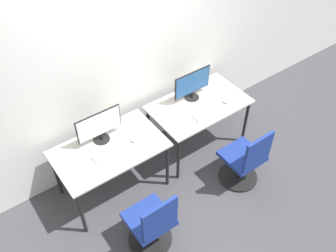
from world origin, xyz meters
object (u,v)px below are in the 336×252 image
at_px(office_chair_left, 152,225).
at_px(monitor_right, 192,84).
at_px(monitor_left, 99,126).
at_px(mouse_left, 133,140).
at_px(office_chair_right, 245,162).
at_px(keyboard_left, 112,152).
at_px(mouse_right, 226,101).
at_px(keyboard_right, 209,111).

relative_size(office_chair_left, monitor_right, 1.65).
height_order(monitor_left, mouse_left, monitor_left).
bearing_deg(office_chair_right, monitor_right, 93.37).
xyz_separation_m(keyboard_left, mouse_right, (1.56, -0.10, 0.01)).
distance_m(keyboard_left, mouse_left, 0.28).
height_order(monitor_left, monitor_right, same).
bearing_deg(office_chair_left, monitor_right, 37.94).
height_order(keyboard_left, mouse_right, mouse_right).
relative_size(mouse_right, office_chair_right, 0.10).
xyz_separation_m(office_chair_left, mouse_right, (1.60, 0.70, 0.39)).
height_order(office_chair_left, office_chair_right, same).
bearing_deg(office_chair_left, keyboard_right, 27.76).
bearing_deg(monitor_left, office_chair_right, -36.35).
height_order(keyboard_right, mouse_right, mouse_right).
height_order(monitor_left, keyboard_right, monitor_left).
distance_m(office_chair_left, monitor_right, 1.77).
bearing_deg(office_chair_right, keyboard_right, 95.14).
bearing_deg(keyboard_right, mouse_right, 1.65).
bearing_deg(monitor_right, keyboard_left, -170.02).
bearing_deg(monitor_right, mouse_left, -168.34).
distance_m(keyboard_right, office_chair_right, 0.74).
xyz_separation_m(monitor_left, office_chair_left, (-0.04, -1.04, -0.58)).
xyz_separation_m(mouse_left, keyboard_right, (1.01, -0.13, -0.01)).
height_order(mouse_left, mouse_right, same).
bearing_deg(keyboard_left, monitor_right, 9.98).
bearing_deg(keyboard_left, office_chair_right, -29.04).
xyz_separation_m(monitor_left, mouse_left, (0.27, -0.22, -0.19)).
distance_m(monitor_right, keyboard_right, 0.39).
height_order(office_chair_left, keyboard_right, office_chair_left).
height_order(office_chair_left, mouse_right, office_chair_left).
bearing_deg(office_chair_right, keyboard_left, 150.96).
relative_size(mouse_left, keyboard_right, 0.20).
height_order(keyboard_left, office_chair_right, office_chair_right).
distance_m(monitor_right, mouse_right, 0.47).
relative_size(keyboard_left, office_chair_left, 0.51).
bearing_deg(monitor_left, keyboard_left, -90.00).
relative_size(office_chair_left, mouse_right, 9.69).
xyz_separation_m(mouse_left, mouse_right, (1.29, -0.12, 0.00)).
height_order(mouse_left, keyboard_right, mouse_left).
xyz_separation_m(monitor_left, office_chair_right, (1.34, -0.98, -0.58)).
xyz_separation_m(keyboard_right, mouse_right, (0.28, 0.01, 0.01)).
xyz_separation_m(keyboard_left, office_chair_left, (-0.04, -0.80, -0.38)).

